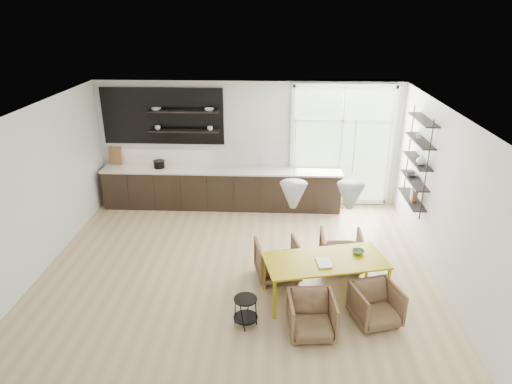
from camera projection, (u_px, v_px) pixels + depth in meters
name	position (u px, v px, depth m)	size (l,w,h in m)	color
room	(272.00, 172.00, 8.84)	(7.02, 6.01, 2.91)	tan
kitchen_run	(218.00, 183.00, 10.69)	(5.54, 0.69, 2.75)	black
right_shelving	(417.00, 164.00, 8.71)	(0.26, 1.22, 1.90)	black
dining_table	(325.00, 262.00, 7.29)	(2.07, 1.29, 0.70)	#B99E07
armchair_back_left	(277.00, 260.00, 7.97)	(0.73, 0.75, 0.68)	brown
armchair_back_right	(341.00, 250.00, 8.26)	(0.73, 0.75, 0.69)	brown
armchair_front_left	(311.00, 316.00, 6.58)	(0.66, 0.68, 0.62)	brown
armchair_front_right	(376.00, 305.00, 6.83)	(0.65, 0.67, 0.61)	brown
wire_stool	(246.00, 308.00, 6.77)	(0.37, 0.37, 0.47)	black
table_book	(317.00, 263.00, 7.14)	(0.23, 0.30, 0.03)	white
table_bowl	(358.00, 252.00, 7.44)	(0.19, 0.19, 0.06)	#58844F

